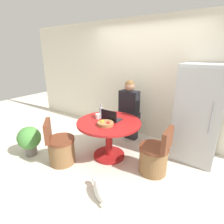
% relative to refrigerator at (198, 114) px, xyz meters
% --- Properties ---
extents(ground_plane, '(12.00, 12.00, 0.00)m').
position_rel_refrigerator_xyz_m(ground_plane, '(-1.27, -1.00, -0.86)').
color(ground_plane, beige).
extents(wall_back, '(7.00, 0.06, 2.60)m').
position_rel_refrigerator_xyz_m(wall_back, '(-1.27, 0.40, 0.44)').
color(wall_back, silver).
rests_on(wall_back, ground_plane).
extents(refrigerator, '(0.73, 0.71, 1.73)m').
position_rel_refrigerator_xyz_m(refrigerator, '(0.00, 0.00, 0.00)').
color(refrigerator, silver).
rests_on(refrigerator, ground_plane).
extents(dining_table, '(1.16, 1.16, 0.72)m').
position_rel_refrigerator_xyz_m(dining_table, '(-1.32, -0.87, -0.35)').
color(dining_table, maroon).
rests_on(dining_table, ground_plane).
extents(chair_right_side, '(0.48, 0.48, 0.82)m').
position_rel_refrigerator_xyz_m(chair_right_side, '(-0.44, -0.85, -0.58)').
color(chair_right_side, brown).
rests_on(chair_right_side, ground_plane).
extents(chair_near_left_corner, '(0.55, 0.55, 0.82)m').
position_rel_refrigerator_xyz_m(chair_near_left_corner, '(-1.92, -1.52, -0.58)').
color(chair_near_left_corner, brown).
rests_on(chair_near_left_corner, ground_plane).
extents(person_seated, '(0.40, 0.37, 1.36)m').
position_rel_refrigerator_xyz_m(person_seated, '(-1.33, -0.07, -0.11)').
color(person_seated, '#2D2D38').
rests_on(person_seated, ground_plane).
extents(laptop, '(0.33, 0.21, 0.21)m').
position_rel_refrigerator_xyz_m(laptop, '(-1.32, -0.80, -0.10)').
color(laptop, '#232328').
rests_on(laptop, dining_table).
extents(fruit_bowl, '(0.28, 0.28, 0.09)m').
position_rel_refrigerator_xyz_m(fruit_bowl, '(-1.27, -1.05, -0.11)').
color(fruit_bowl, olive).
rests_on(fruit_bowl, dining_table).
extents(coffee_cup, '(0.09, 0.09, 0.10)m').
position_rel_refrigerator_xyz_m(coffee_cup, '(-1.57, -0.88, -0.10)').
color(coffee_cup, white).
rests_on(coffee_cup, dining_table).
extents(bottle, '(0.07, 0.07, 0.29)m').
position_rel_refrigerator_xyz_m(bottle, '(-1.55, -0.80, -0.03)').
color(bottle, '#9999A3').
rests_on(bottle, dining_table).
extents(cat, '(0.43, 0.33, 0.19)m').
position_rel_refrigerator_xyz_m(cat, '(-0.87, -1.76, -0.77)').
color(cat, white).
rests_on(cat, ground_plane).
extents(potted_plant, '(0.43, 0.43, 0.58)m').
position_rel_refrigerator_xyz_m(potted_plant, '(-2.61, -1.67, -0.53)').
color(potted_plant, slate).
rests_on(potted_plant, ground_plane).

